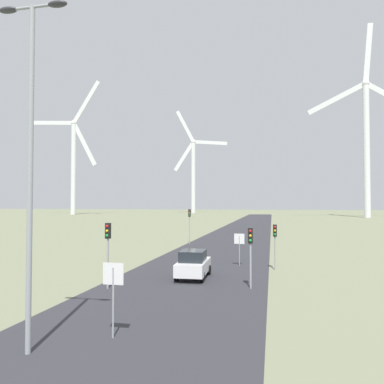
% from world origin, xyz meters
% --- Properties ---
extents(road_surface, '(10.00, 240.00, 0.01)m').
position_xyz_m(road_surface, '(0.00, 48.00, 0.00)').
color(road_surface, '#2D2D33').
rests_on(road_surface, ground).
extents(streetlamp, '(2.57, 0.32, 11.65)m').
position_xyz_m(streetlamp, '(-2.60, 5.72, 7.09)').
color(streetlamp, '#93999E').
rests_on(streetlamp, ground).
extents(stop_sign_near, '(0.81, 0.07, 2.74)m').
position_xyz_m(stop_sign_near, '(-0.48, 7.65, 1.92)').
color(stop_sign_near, '#93999E').
rests_on(stop_sign_near, ground).
extents(stop_sign_far, '(0.81, 0.07, 2.54)m').
position_xyz_m(stop_sign_far, '(2.70, 24.51, 1.78)').
color(stop_sign_far, '#93999E').
rests_on(stop_sign_far, ground).
extents(traffic_light_post_near_left, '(0.28, 0.33, 3.79)m').
position_xyz_m(traffic_light_post_near_left, '(-4.07, 14.95, 2.78)').
color(traffic_light_post_near_left, '#93999E').
rests_on(traffic_light_post_near_left, ground).
extents(traffic_light_post_near_right, '(0.28, 0.34, 3.51)m').
position_xyz_m(traffic_light_post_near_right, '(4.01, 16.74, 2.58)').
color(traffic_light_post_near_right, '#93999E').
rests_on(traffic_light_post_near_right, ground).
extents(traffic_light_post_mid_left, '(0.28, 0.33, 4.23)m').
position_xyz_m(traffic_light_post_mid_left, '(-4.59, 39.16, 3.09)').
color(traffic_light_post_mid_left, '#93999E').
rests_on(traffic_light_post_mid_left, ground).
extents(traffic_light_post_mid_right, '(0.28, 0.34, 3.37)m').
position_xyz_m(traffic_light_post_mid_right, '(5.45, 23.23, 2.47)').
color(traffic_light_post_mid_right, '#93999E').
rests_on(traffic_light_post_mid_right, ground).
extents(car_approaching, '(1.93, 4.16, 1.83)m').
position_xyz_m(car_approaching, '(0.12, 19.09, 0.91)').
color(car_approaching, white).
rests_on(car_approaching, ground).
extents(wind_turbine_far_left, '(34.40, 2.81, 60.81)m').
position_xyz_m(wind_turbine_far_left, '(-82.99, 149.08, 26.51)').
color(wind_turbine_far_left, silver).
rests_on(wind_turbine_far_left, ground).
extents(wind_turbine_left, '(27.77, 9.23, 54.81)m').
position_xyz_m(wind_turbine_left, '(-35.92, 190.08, 24.05)').
color(wind_turbine_left, silver).
rests_on(wind_turbine_left, ground).
extents(wind_turbine_center, '(37.97, 4.30, 69.22)m').
position_xyz_m(wind_turbine_center, '(38.08, 136.32, 29.62)').
color(wind_turbine_center, silver).
rests_on(wind_turbine_center, ground).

